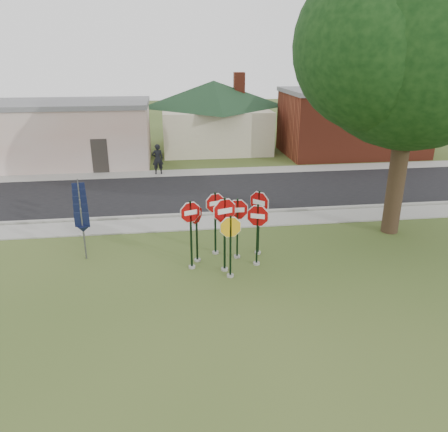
{
  "coord_description": "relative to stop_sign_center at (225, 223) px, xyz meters",
  "views": [
    {
      "loc": [
        -1.87,
        -12.75,
        7.22
      ],
      "look_at": [
        0.12,
        2.0,
        1.63
      ],
      "focal_mm": 35.0,
      "sensor_mm": 36.0,
      "label": 1
    }
  ],
  "objects": [
    {
      "name": "route_sign_row",
      "position": [
        -5.39,
        3.6,
        -0.57
      ],
      "size": [
        1.43,
        4.63,
        2.0
      ],
      "color": "#59595E",
      "rests_on": "ground"
    },
    {
      "name": "sidewalk_far",
      "position": [
        0.01,
        13.4,
        -1.77
      ],
      "size": [
        60.0,
        1.6,
        0.06
      ],
      "primitive_type": "cube",
      "color": "gray",
      "rests_on": "ground"
    },
    {
      "name": "ground",
      "position": [
        0.01,
        -0.9,
        -1.8
      ],
      "size": [
        120.0,
        120.0,
        0.0
      ],
      "primitive_type": "plane",
      "color": "#354C1C",
      "rests_on": "ground"
    },
    {
      "name": "building_house",
      "position": [
        2.01,
        21.1,
        1.85
      ],
      "size": [
        11.6,
        11.6,
        6.2
      ],
      "color": "beige",
      "rests_on": "ground"
    },
    {
      "name": "building_brick",
      "position": [
        12.01,
        17.6,
        0.61
      ],
      "size": [
        10.2,
        6.2,
        4.75
      ],
      "color": "maroon",
      "rests_on": "ground"
    },
    {
      "name": "road",
      "position": [
        0.01,
        9.1,
        -1.78
      ],
      "size": [
        60.0,
        7.0,
        0.04
      ],
      "primitive_type": "cube",
      "color": "black",
      "rests_on": "ground"
    },
    {
      "name": "stop_sign_back_left",
      "position": [
        -0.16,
        1.41,
        -0.23
      ],
      "size": [
        0.97,
        0.35,
        2.55
      ],
      "color": "gray",
      "rests_on": "ground"
    },
    {
      "name": "stop_sign_back_right",
      "position": [
        0.6,
        0.95,
        -0.3
      ],
      "size": [
        1.07,
        0.24,
        2.44
      ],
      "color": "gray",
      "rests_on": "ground"
    },
    {
      "name": "bg_tree_right",
      "position": [
        22.01,
        25.1,
        3.78
      ],
      "size": [
        5.6,
        5.6,
        8.4
      ],
      "color": "black",
      "rests_on": "ground"
    },
    {
      "name": "stop_sign_center",
      "position": [
        0.0,
        0.0,
        0.0
      ],
      "size": [
        1.1,
        0.42,
        2.82
      ],
      "color": "gray",
      "rests_on": "ground"
    },
    {
      "name": "curb",
      "position": [
        0.01,
        5.6,
        -1.73
      ],
      "size": [
        60.0,
        0.2,
        0.14
      ],
      "primitive_type": "cube",
      "color": "gray",
      "rests_on": "ground"
    },
    {
      "name": "oak_tree",
      "position": [
        7.51,
        2.6,
        5.94
      ],
      "size": [
        11.9,
        11.3,
        11.89
      ],
      "color": "black",
      "rests_on": "ground"
    },
    {
      "name": "stop_sign_left",
      "position": [
        -1.13,
        0.33,
        -0.17
      ],
      "size": [
        0.96,
        0.37,
        2.63
      ],
      "color": "gray",
      "rests_on": "ground"
    },
    {
      "name": "stop_sign_right",
      "position": [
        1.21,
        0.3,
        -0.31
      ],
      "size": [
        1.0,
        0.43,
        2.42
      ],
      "color": "gray",
      "rests_on": "ground"
    },
    {
      "name": "stop_sign_yellow",
      "position": [
        0.13,
        -0.49,
        -0.4
      ],
      "size": [
        1.01,
        0.24,
        2.33
      ],
      "color": "gray",
      "rests_on": "ground"
    },
    {
      "name": "pedestrian",
      "position": [
        -2.4,
        13.31,
        -0.79
      ],
      "size": [
        0.74,
        0.53,
        1.89
      ],
      "primitive_type": "imported",
      "rotation": [
        0.0,
        0.0,
        3.27
      ],
      "color": "black",
      "rests_on": "sidewalk_far"
    },
    {
      "name": "sidewalk_near",
      "position": [
        0.01,
        4.6,
        -1.77
      ],
      "size": [
        60.0,
        1.6,
        0.06
      ],
      "primitive_type": "cube",
      "color": "gray",
      "rests_on": "ground"
    },
    {
      "name": "building_stucco",
      "position": [
        -8.99,
        17.1,
        0.35
      ],
      "size": [
        12.2,
        6.2,
        4.2
      ],
      "color": "silver",
      "rests_on": "ground"
    },
    {
      "name": "stop_sign_far_right",
      "position": [
        1.44,
        1.19,
        -0.15
      ],
      "size": [
        0.8,
        0.79,
        2.63
      ],
      "color": "gray",
      "rests_on": "ground"
    },
    {
      "name": "stop_sign_far_left",
      "position": [
        -0.9,
        0.85,
        -0.41
      ],
      "size": [
        0.59,
        0.78,
        2.31
      ],
      "color": "gray",
      "rests_on": "ground"
    }
  ]
}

